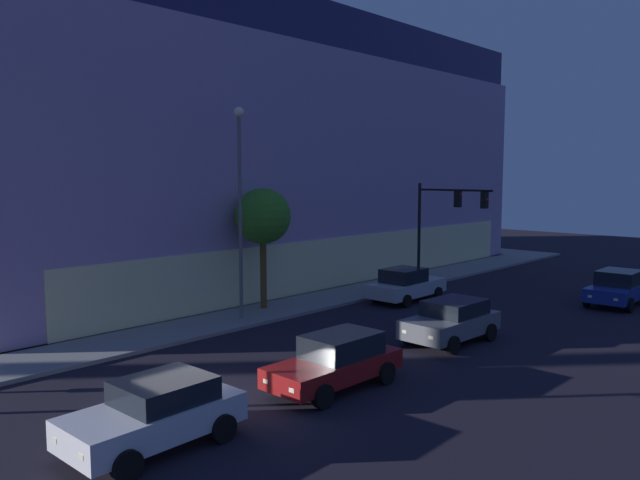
{
  "coord_description": "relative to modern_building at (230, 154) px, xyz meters",
  "views": [
    {
      "loc": [
        -9.83,
        -14.07,
        6.47
      ],
      "look_at": [
        7.39,
        2.05,
        4.0
      ],
      "focal_mm": 34.58,
      "sensor_mm": 36.0,
      "label": 1
    }
  ],
  "objects": [
    {
      "name": "modern_building",
      "position": [
        0.0,
        0.0,
        0.0
      ],
      "size": [
        38.83,
        21.49,
        15.99
      ],
      "color": "#4C4C51",
      "rests_on": "ground"
    },
    {
      "name": "car_white",
      "position": [
        -19.16,
        -21.03,
        -7.08
      ],
      "size": [
        4.26,
        2.3,
        1.62
      ],
      "color": "silver",
      "rests_on": "ground"
    },
    {
      "name": "street_lamp_sidewalk",
      "position": [
        -9.59,
        -12.66,
        -2.07
      ],
      "size": [
        0.44,
        0.44,
        9.27
      ],
      "color": "slate",
      "rests_on": "sidewalk_corner"
    },
    {
      "name": "sidewalk_tree",
      "position": [
        -7.45,
        -11.74,
        -3.4
      ],
      "size": [
        2.66,
        2.66,
        5.74
      ],
      "color": "brown",
      "rests_on": "sidewalk_corner"
    },
    {
      "name": "car_red",
      "position": [
        -13.12,
        -21.44,
        -7.07
      ],
      "size": [
        4.6,
        2.08,
        1.65
      ],
      "color": "maroon",
      "rests_on": "ground"
    },
    {
      "name": "ground_plane",
      "position": [
        -16.99,
        -19.5,
        -7.92
      ],
      "size": [
        120.0,
        120.0,
        0.0
      ],
      "primitive_type": "plane",
      "color": "black"
    },
    {
      "name": "car_grey",
      "position": [
        -6.15,
        -21.24,
        -7.06
      ],
      "size": [
        4.33,
        2.33,
        1.63
      ],
      "color": "slate",
      "rests_on": "ground"
    },
    {
      "name": "car_silver",
      "position": [
        -0.79,
        -15.33,
        -7.07
      ],
      "size": [
        4.66,
        2.16,
        1.72
      ],
      "color": "#B7BABF",
      "rests_on": "ground"
    },
    {
      "name": "car_blue",
      "position": [
        5.57,
        -23.68,
        -7.03
      ],
      "size": [
        4.17,
        2.24,
        1.73
      ],
      "color": "navy",
      "rests_on": "ground"
    },
    {
      "name": "traffic_light_far_corner",
      "position": [
        3.47,
        -15.0,
        -3.54
      ],
      "size": [
        0.57,
        4.92,
        5.89
      ],
      "color": "black",
      "rests_on": "sidewalk_corner"
    }
  ]
}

